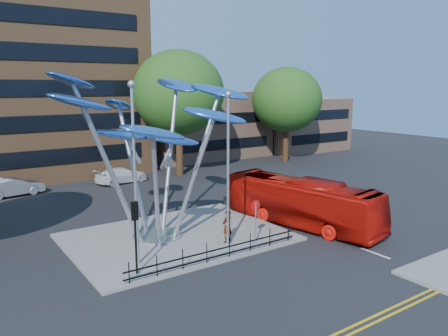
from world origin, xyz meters
TOP-DOWN VIEW (x-y plane):
  - ground at (0.00, 0.00)m, footprint 120.00×120.00m
  - traffic_island at (-1.00, 6.00)m, footprint 12.00×9.00m
  - double_yellow_near at (0.00, -6.00)m, footprint 40.00×0.12m
  - double_yellow_far at (0.00, -6.30)m, footprint 40.00×0.12m
  - low_building_near at (16.00, 30.00)m, footprint 15.00×8.00m
  - low_building_far at (30.00, 28.00)m, footprint 12.00×8.00m
  - tree_right at (8.00, 22.00)m, footprint 8.80×8.80m
  - tree_far at (22.00, 22.00)m, footprint 8.00×8.00m
  - leaf_sculpture at (-2.07, 6.68)m, footprint 12.72×9.54m
  - street_lamp_left at (-4.50, 3.50)m, footprint 0.36×0.36m
  - street_lamp_right at (0.50, 3.00)m, footprint 0.36×0.36m
  - traffic_light_island at (-5.00, 2.50)m, footprint 0.28×0.18m
  - no_entry_sign_island at (2.00, 2.52)m, footprint 0.60×0.10m
  - pedestrian_railing_front at (-1.00, 1.70)m, footprint 10.00×0.06m
  - red_bus at (6.60, 3.76)m, footprint 4.35×11.06m
  - pedestrian at (0.80, 3.50)m, footprint 0.76×0.59m
  - parked_car_mid at (-7.04, 22.11)m, footprint 4.68×2.20m
  - parked_car_right at (1.91, 21.85)m, footprint 5.04×2.66m

SIDE VIEW (x-z plane):
  - ground at x=0.00m, z-range 0.00..0.00m
  - double_yellow_near at x=0.00m, z-range 0.00..0.01m
  - double_yellow_far at x=0.00m, z-range 0.00..0.01m
  - traffic_island at x=-1.00m, z-range 0.00..0.15m
  - pedestrian_railing_front at x=-1.00m, z-range 0.05..1.05m
  - parked_car_right at x=1.91m, z-range 0.00..1.39m
  - parked_car_mid at x=-7.04m, z-range 0.00..1.48m
  - pedestrian at x=0.80m, z-range 0.15..1.99m
  - red_bus at x=6.60m, z-range 0.00..3.00m
  - no_entry_sign_island at x=2.00m, z-range 0.59..3.04m
  - traffic_light_island at x=-5.00m, z-range 0.90..4.33m
  - low_building_far at x=30.00m, z-range 0.00..7.00m
  - low_building_near at x=16.00m, z-range 0.00..8.00m
  - street_lamp_right at x=0.50m, z-range 0.94..9.24m
  - street_lamp_left at x=-4.50m, z-range 0.96..9.76m
  - leaf_sculpture at x=-2.07m, z-range 2.12..11.63m
  - tree_far at x=22.00m, z-range 1.70..12.51m
  - tree_right at x=8.00m, z-range 1.98..14.09m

